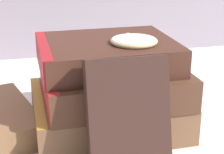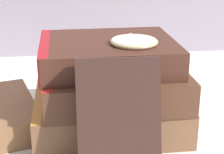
% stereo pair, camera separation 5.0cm
% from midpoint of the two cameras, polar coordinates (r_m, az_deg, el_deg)
% --- Properties ---
extents(ground_plane, '(3.00, 3.00, 0.00)m').
position_cam_midpoint_polar(ground_plane, '(0.49, 2.70, -8.76)').
color(ground_plane, silver).
extents(book_flat_bottom, '(0.20, 0.17, 0.05)m').
position_cam_midpoint_polar(book_flat_bottom, '(0.51, 1.70, -4.97)').
color(book_flat_bottom, brown).
rests_on(book_flat_bottom, ground_plane).
extents(book_flat_middle, '(0.18, 0.16, 0.04)m').
position_cam_midpoint_polar(book_flat_middle, '(0.49, 2.59, -0.80)').
color(book_flat_middle, '#4C2D1E').
rests_on(book_flat_middle, book_flat_bottom).
extents(book_flat_top, '(0.17, 0.14, 0.04)m').
position_cam_midpoint_polar(book_flat_top, '(0.48, 1.61, 3.48)').
color(book_flat_top, '#422319').
rests_on(book_flat_top, book_flat_middle).
extents(book_leaning_front, '(0.09, 0.06, 0.13)m').
position_cam_midpoint_polar(book_leaning_front, '(0.39, 4.57, -7.07)').
color(book_leaning_front, '#331E19').
rests_on(book_leaning_front, ground_plane).
extents(pocket_watch, '(0.06, 0.06, 0.01)m').
position_cam_midpoint_polar(pocket_watch, '(0.46, 6.52, 5.35)').
color(pocket_watch, silver).
rests_on(pocket_watch, book_flat_top).
extents(reading_glasses, '(0.10, 0.06, 0.00)m').
position_cam_midpoint_polar(reading_glasses, '(0.65, -1.17, -1.24)').
color(reading_glasses, black).
rests_on(reading_glasses, ground_plane).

